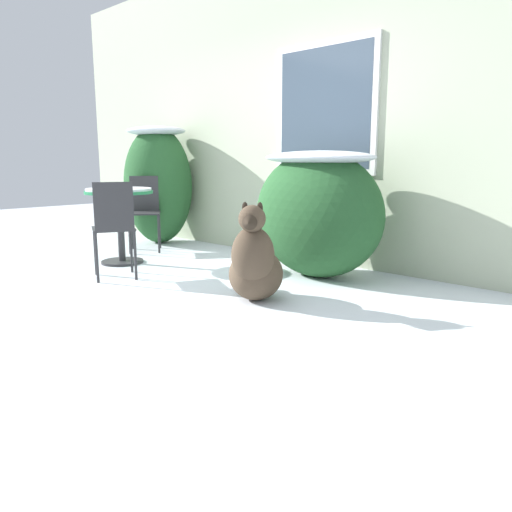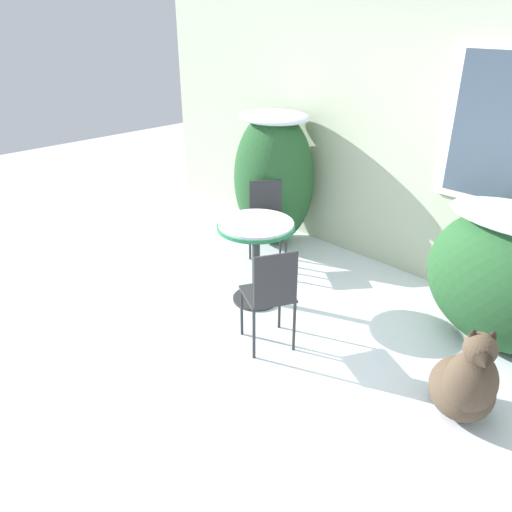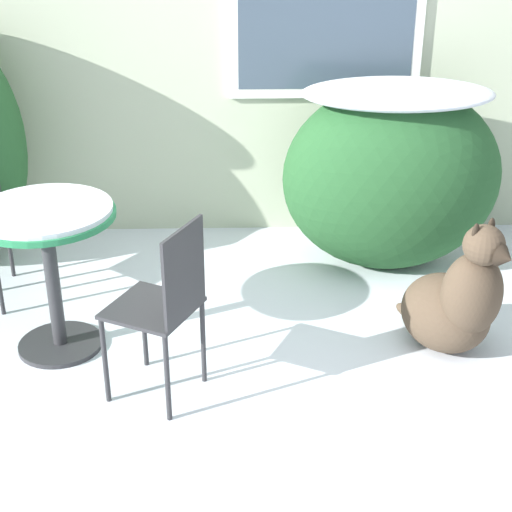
# 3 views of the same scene
# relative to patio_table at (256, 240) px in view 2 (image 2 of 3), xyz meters

# --- Properties ---
(ground_plane) EXTENTS (16.00, 16.00, 0.00)m
(ground_plane) POSITION_rel_patio_table_xyz_m (1.01, -0.69, -0.61)
(ground_plane) COLOR silver
(house_wall) EXTENTS (8.00, 0.10, 3.26)m
(house_wall) POSITION_rel_patio_table_xyz_m (1.03, 1.51, 1.02)
(house_wall) COLOR #B2BC9E
(house_wall) RESTS_ON ground_plane
(shrub_left) EXTENTS (0.93, 0.83, 1.48)m
(shrub_left) POSITION_rel_patio_table_xyz_m (-0.81, 1.06, 0.17)
(shrub_left) COLOR #235128
(shrub_left) RESTS_ON ground_plane
(shrub_middle) EXTENTS (1.30, 0.82, 1.14)m
(shrub_middle) POSITION_rel_patio_table_xyz_m (1.84, 0.90, 0.00)
(shrub_middle) COLOR #235128
(shrub_middle) RESTS_ON ground_plane
(patio_table) EXTENTS (0.68, 0.68, 0.78)m
(patio_table) POSITION_rel_patio_table_xyz_m (0.00, 0.00, 0.00)
(patio_table) COLOR #2D2D30
(patio_table) RESTS_ON ground_plane
(patio_chair_near_table) EXTENTS (0.51, 0.51, 0.87)m
(patio_chair_near_table) POSITION_rel_patio_table_xyz_m (-0.47, 0.61, -0.11)
(patio_chair_near_table) COLOR #2D2D30
(patio_chair_near_table) RESTS_ON ground_plane
(patio_chair_far_side) EXTENTS (0.49, 0.49, 0.87)m
(patio_chair_far_side) POSITION_rel_patio_table_xyz_m (0.59, -0.43, -0.11)
(patio_chair_far_side) COLOR #2D2D30
(patio_chair_far_side) RESTS_ON ground_plane
(dog) EXTENTS (0.61, 0.64, 0.76)m
(dog) POSITION_rel_patio_table_xyz_m (2.00, -0.09, -0.32)
(dog) COLOR #4C3D2D
(dog) RESTS_ON ground_plane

